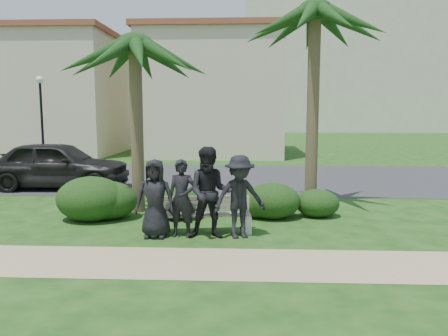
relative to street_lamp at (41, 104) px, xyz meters
The scene contains 21 objects.
ground 15.29m from the street_lamp, 53.13° to the right, with size 160.00×160.00×0.00m, color #184012.
footpath 16.74m from the street_lamp, 56.89° to the right, with size 30.00×1.60×0.01m, color tan.
asphalt_street 10.28m from the street_lamp, 23.96° to the right, with size 160.00×8.00×0.01m, color #2D2D30.
stucco_bldg_left 6.75m from the street_lamp, 116.57° to the left, with size 10.40×8.40×7.30m.
stucco_bldg_right 10.03m from the street_lamp, 36.87° to the left, with size 8.40×8.40×7.30m.
hotel_tower 49.87m from the street_lamp, 61.86° to the left, with size 26.00×18.00×37.30m.
street_lamp is the anchor object (origin of this frame).
park_bench 15.13m from the street_lamp, 53.08° to the right, with size 2.18×0.75×0.74m.
man_a 14.84m from the street_lamp, 56.73° to the right, with size 0.79×0.52×1.62m, color black.
man_b 15.09m from the street_lamp, 54.86° to the right, with size 0.59×0.39×1.61m, color black.
man_c 15.47m from the street_lamp, 53.22° to the right, with size 0.91×0.71×1.88m, color black.
man_d 15.80m from the street_lamp, 51.33° to the right, with size 1.10×0.63×1.70m, color black.
hedge_a 12.83m from the street_lamp, 58.55° to the right, with size 1.44×1.19×0.94m, color black.
hedge_b 12.78m from the street_lamp, 60.25° to the right, with size 1.66×1.37×1.08m, color black.
hedge_c 13.67m from the street_lamp, 52.15° to the right, with size 1.24×1.03×0.81m, color black.
hedge_d 15.10m from the street_lamp, 44.83° to the right, with size 1.36×1.12×0.89m, color black.
hedge_e 14.90m from the street_lamp, 45.34° to the right, with size 1.18×0.98×0.77m, color black.
hedge_f 15.80m from the street_lamp, 41.43° to the right, with size 1.08×0.89×0.70m, color black.
palm_left 12.30m from the street_lamp, 54.31° to the right, with size 3.00×3.00×5.15m.
palm_right 15.08m from the street_lamp, 38.62° to the right, with size 3.00×3.00×6.05m.
car_a 7.90m from the street_lamp, 61.68° to the right, with size 1.90×4.71×1.61m, color black.
Camera 1 is at (0.87, -8.97, 2.57)m, focal length 35.00 mm.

